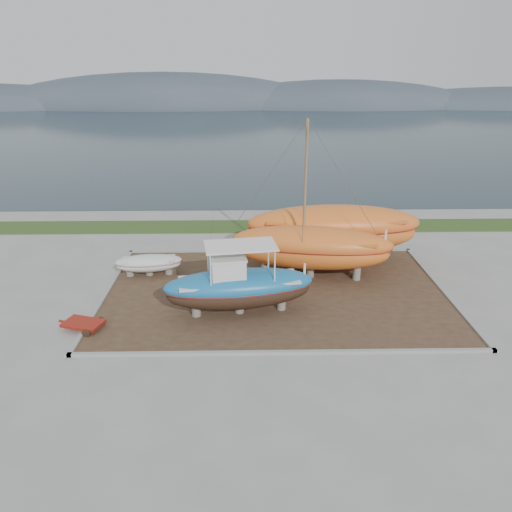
{
  "coord_description": "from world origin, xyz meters",
  "views": [
    {
      "loc": [
        -1.52,
        -20.41,
        11.7
      ],
      "look_at": [
        -1.05,
        4.0,
        2.14
      ],
      "focal_mm": 35.0,
      "sensor_mm": 36.0,
      "label": 1
    }
  ],
  "objects_px": {
    "white_dinghy": "(149,265)",
    "orange_bare_hull": "(333,235)",
    "red_trailer": "(84,326)",
    "orange_sailboat": "(313,202)",
    "blue_caique": "(239,280)"
  },
  "relations": [
    {
      "from": "blue_caique",
      "to": "red_trailer",
      "type": "bearing_deg",
      "value": -177.08
    },
    {
      "from": "red_trailer",
      "to": "blue_caique",
      "type": "bearing_deg",
      "value": 29.24
    },
    {
      "from": "white_dinghy",
      "to": "orange_sailboat",
      "type": "xyz_separation_m",
      "value": [
        9.34,
        -0.47,
        3.87
      ]
    },
    {
      "from": "white_dinghy",
      "to": "orange_bare_hull",
      "type": "height_order",
      "value": "orange_bare_hull"
    },
    {
      "from": "blue_caique",
      "to": "orange_bare_hull",
      "type": "bearing_deg",
      "value": 41.46
    },
    {
      "from": "white_dinghy",
      "to": "orange_bare_hull",
      "type": "relative_size",
      "value": 0.36
    },
    {
      "from": "blue_caique",
      "to": "white_dinghy",
      "type": "xyz_separation_m",
      "value": [
        -5.31,
        4.79,
        -1.2
      ]
    },
    {
      "from": "white_dinghy",
      "to": "red_trailer",
      "type": "relative_size",
      "value": 1.44
    },
    {
      "from": "white_dinghy",
      "to": "orange_bare_hull",
      "type": "xyz_separation_m",
      "value": [
        10.99,
        1.92,
        1.15
      ]
    },
    {
      "from": "blue_caique",
      "to": "orange_sailboat",
      "type": "height_order",
      "value": "orange_sailboat"
    },
    {
      "from": "white_dinghy",
      "to": "red_trailer",
      "type": "bearing_deg",
      "value": -113.88
    },
    {
      "from": "white_dinghy",
      "to": "orange_sailboat",
      "type": "height_order",
      "value": "orange_sailboat"
    },
    {
      "from": "orange_bare_hull",
      "to": "red_trailer",
      "type": "bearing_deg",
      "value": -148.39
    },
    {
      "from": "red_trailer",
      "to": "orange_sailboat",
      "type": "bearing_deg",
      "value": 45.01
    },
    {
      "from": "orange_sailboat",
      "to": "orange_bare_hull",
      "type": "relative_size",
      "value": 0.87
    }
  ]
}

